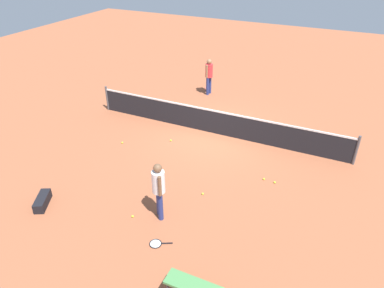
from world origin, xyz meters
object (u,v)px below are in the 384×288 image
object	(u,v)px
player_near_side	(159,187)
equipment_bag	(43,200)
tennis_racket_near_player	(157,244)
tennis_ball_by_net	(133,216)
tennis_ball_stray_left	(203,194)
tennis_ball_baseline	(171,140)
tennis_ball_midcourt	(122,143)
tennis_ball_stray_right	(275,182)
player_far_side	(209,74)
tennis_ball_near_player	(264,179)
tennis_racket_far_player	(208,88)

from	to	relation	value
player_near_side	equipment_bag	xyz separation A→B (m)	(-3.26, -0.99, -0.87)
tennis_racket_near_player	tennis_ball_by_net	world-z (taller)	tennis_ball_by_net
tennis_ball_by_net	tennis_ball_stray_left	bearing A→B (deg)	52.02
tennis_ball_baseline	tennis_ball_stray_left	distance (m)	3.33
tennis_ball_midcourt	equipment_bag	distance (m)	3.79
tennis_ball_stray_right	equipment_bag	distance (m)	6.86
player_far_side	tennis_ball_baseline	distance (m)	4.90
tennis_ball_stray_left	equipment_bag	size ratio (longest dim) A/B	0.08
tennis_ball_stray_left	tennis_ball_stray_right	world-z (taller)	same
player_far_side	tennis_ball_near_player	xyz separation A→B (m)	(4.29, -5.65, -0.98)
player_far_side	tennis_ball_near_player	size ratio (longest dim) A/B	25.76
player_far_side	tennis_ball_stray_left	size ratio (longest dim) A/B	25.76
tennis_ball_stray_left	tennis_ball_stray_right	xyz separation A→B (m)	(1.79, 1.46, 0.00)
tennis_ball_by_net	tennis_ball_baseline	world-z (taller)	same
tennis_racket_near_player	tennis_ball_stray_right	world-z (taller)	tennis_ball_stray_right
tennis_racket_near_player	tennis_ball_baseline	xyz separation A→B (m)	(-2.09, 4.63, 0.02)
tennis_ball_by_net	tennis_ball_stray_right	size ratio (longest dim) A/B	1.00
tennis_racket_near_player	tennis_ball_baseline	world-z (taller)	tennis_ball_baseline
player_far_side	tennis_ball_stray_left	xyz separation A→B (m)	(2.85, -7.14, -0.98)
tennis_racket_far_player	tennis_ball_baseline	size ratio (longest dim) A/B	9.06
player_far_side	tennis_ball_near_player	bearing A→B (deg)	-52.82
player_far_side	tennis_ball_midcourt	distance (m)	5.86
equipment_bag	player_near_side	bearing A→B (deg)	16.86
tennis_ball_by_net	tennis_ball_near_player	bearing A→B (deg)	49.15
tennis_ball_near_player	tennis_ball_baseline	size ratio (longest dim) A/B	1.00
equipment_bag	tennis_ball_near_player	bearing A→B (deg)	35.47
tennis_racket_near_player	tennis_ball_near_player	distance (m)	4.12
player_near_side	player_far_side	distance (m)	8.76
player_far_side	tennis_ball_midcourt	xyz separation A→B (m)	(-1.02, -5.69, -0.98)
player_near_side	tennis_ball_near_player	size ratio (longest dim) A/B	25.76
tennis_ball_baseline	equipment_bag	xyz separation A→B (m)	(-1.59, -4.69, 0.11)
tennis_racket_near_player	tennis_racket_far_player	bearing A→B (deg)	106.12
equipment_bag	tennis_ball_midcourt	bearing A→B (deg)	89.21
tennis_ball_stray_left	equipment_bag	world-z (taller)	equipment_bag
tennis_racket_far_player	equipment_bag	world-z (taller)	equipment_bag
tennis_ball_midcourt	tennis_ball_stray_right	distance (m)	5.66
tennis_racket_near_player	tennis_ball_stray_right	xyz separation A→B (m)	(2.04, 3.73, 0.02)
player_near_side	equipment_bag	distance (m)	3.51
tennis_racket_near_player	tennis_racket_far_player	xyz separation A→B (m)	(-2.90, 10.03, 0.00)
tennis_ball_midcourt	tennis_ball_baseline	xyz separation A→B (m)	(1.53, 0.91, 0.00)
player_near_side	tennis_ball_by_net	world-z (taller)	player_near_side
tennis_racket_near_player	equipment_bag	size ratio (longest dim) A/B	0.71
tennis_ball_midcourt	tennis_ball_by_net	bearing A→B (deg)	-51.18
tennis_ball_stray_left	equipment_bag	bearing A→B (deg)	-149.35
player_far_side	tennis_racket_near_player	bearing A→B (deg)	-74.55
player_far_side	equipment_bag	world-z (taller)	player_far_side
tennis_ball_stray_left	player_near_side	bearing A→B (deg)	-116.60
tennis_ball_near_player	equipment_bag	world-z (taller)	equipment_bag
tennis_ball_baseline	tennis_racket_near_player	bearing A→B (deg)	-65.72
tennis_ball_near_player	tennis_ball_by_net	world-z (taller)	same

